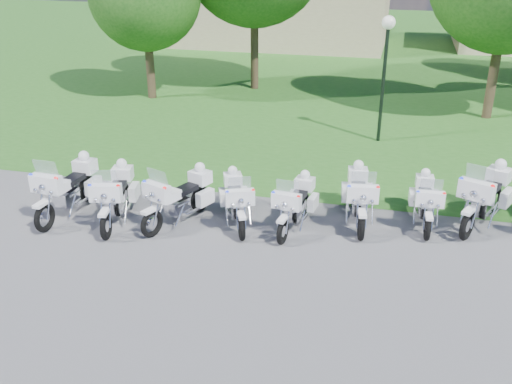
% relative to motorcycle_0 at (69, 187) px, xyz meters
% --- Properties ---
extents(ground, '(100.00, 100.00, 0.00)m').
position_rel_motorcycle_0_xyz_m(ground, '(5.55, -0.87, -0.71)').
color(ground, slate).
rests_on(ground, ground).
extents(grass_lawn, '(100.00, 48.00, 0.01)m').
position_rel_motorcycle_0_xyz_m(grass_lawn, '(5.55, 26.13, -0.71)').
color(grass_lawn, '#29641F').
rests_on(grass_lawn, ground).
extents(motorcycle_0, '(0.90, 2.54, 1.70)m').
position_rel_motorcycle_0_xyz_m(motorcycle_0, '(0.00, 0.00, 0.00)').
color(motorcycle_0, black).
rests_on(motorcycle_0, ground).
extents(motorcycle_1, '(1.12, 2.39, 1.62)m').
position_rel_motorcycle_0_xyz_m(motorcycle_1, '(1.33, -0.07, -0.03)').
color(motorcycle_1, black).
rests_on(motorcycle_1, ground).
extents(motorcycle_2, '(1.33, 2.27, 1.61)m').
position_rel_motorcycle_0_xyz_m(motorcycle_2, '(2.89, 0.24, -0.04)').
color(motorcycle_2, black).
rests_on(motorcycle_2, ground).
extents(motorcycle_3, '(1.26, 2.07, 1.48)m').
position_rel_motorcycle_0_xyz_m(motorcycle_3, '(4.22, 0.52, -0.09)').
color(motorcycle_3, black).
rests_on(motorcycle_3, ground).
extents(motorcycle_4, '(0.90, 2.20, 1.48)m').
position_rel_motorcycle_0_xyz_m(motorcycle_4, '(5.67, 0.65, -0.09)').
color(motorcycle_4, black).
rests_on(motorcycle_4, ground).
extents(motorcycle_5, '(1.01, 2.38, 1.60)m').
position_rel_motorcycle_0_xyz_m(motorcycle_5, '(7.10, 1.35, -0.04)').
color(motorcycle_5, black).
rests_on(motorcycle_5, ground).
extents(motorcycle_6, '(0.77, 2.13, 1.43)m').
position_rel_motorcycle_0_xyz_m(motorcycle_6, '(8.68, 1.62, -0.11)').
color(motorcycle_6, black).
rests_on(motorcycle_6, ground).
extents(motorcycle_7, '(1.53, 2.43, 1.75)m').
position_rel_motorcycle_0_xyz_m(motorcycle_7, '(10.07, 1.96, 0.02)').
color(motorcycle_7, black).
rests_on(motorcycle_7, ground).
extents(lamp_post, '(0.44, 0.44, 4.19)m').
position_rel_motorcycle_0_xyz_m(lamp_post, '(7.25, 7.75, 2.45)').
color(lamp_post, black).
rests_on(lamp_post, ground).
extents(building_west, '(14.56, 8.32, 4.10)m').
position_rel_motorcycle_0_xyz_m(building_west, '(-0.45, 27.13, 1.36)').
color(building_west, tan).
rests_on(building_west, ground).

